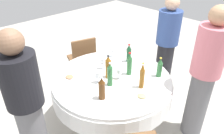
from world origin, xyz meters
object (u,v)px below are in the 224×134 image
at_px(dining_table, 112,87).
at_px(bottle_amber_front, 108,67).
at_px(bottle_green_east, 110,75).
at_px(person_right, 27,107).
at_px(wine_glass_south, 98,75).
at_px(wine_glass_east, 112,50).
at_px(plate_far, 70,78).
at_px(wine_glass_left, 103,62).
at_px(plate_near, 142,97).
at_px(bottle_green_mid, 129,64).
at_px(wine_glass_inner, 119,72).
at_px(bottle_dark_green_right, 129,54).
at_px(bottle_green_left, 160,68).
at_px(bottle_brown_inner, 102,89).
at_px(chair_east, 83,57).
at_px(person_front, 166,45).
at_px(person_mid, 204,75).
at_px(bottle_amber_south, 142,76).

relative_size(dining_table, bottle_amber_front, 4.91).
xyz_separation_m(bottle_green_east, person_right, (-0.14, -0.94, -0.02)).
bearing_deg(wine_glass_south, wine_glass_east, 122.28).
relative_size(plate_far, person_right, 0.14).
distance_m(bottle_green_east, wine_glass_east, 0.73).
relative_size(wine_glass_left, plate_near, 0.69).
bearing_deg(plate_near, wine_glass_left, 172.18).
distance_m(bottle_amber_front, bottle_green_mid, 0.27).
bearing_deg(wine_glass_inner, bottle_dark_green_right, 118.69).
bearing_deg(wine_glass_south, person_right, -90.55).
xyz_separation_m(bottle_green_left, wine_glass_inner, (-0.30, -0.40, -0.02)).
xyz_separation_m(dining_table, person_right, (-0.05, -1.06, 0.27)).
bearing_deg(bottle_brown_inner, bottle_green_left, 78.85).
bearing_deg(chair_east, wine_glass_east, -65.57).
bearing_deg(chair_east, bottle_green_left, -67.81).
bearing_deg(chair_east, wine_glass_left, -90.71).
height_order(wine_glass_left, plate_far, wine_glass_left).
xyz_separation_m(bottle_dark_green_right, bottle_green_east, (0.24, -0.58, 0.02)).
relative_size(wine_glass_east, plate_near, 0.66).
bearing_deg(plate_far, bottle_green_east, 31.47).
xyz_separation_m(bottle_amber_front, person_front, (0.04, 1.19, -0.06)).
bearing_deg(wine_glass_east, wine_glass_south, -57.72).
bearing_deg(bottle_amber_front, bottle_green_east, -35.97).
bearing_deg(person_mid, wine_glass_left, -99.03).
relative_size(wine_glass_east, person_right, 0.09).
height_order(bottle_green_east, person_front, person_front).
bearing_deg(bottle_brown_inner, dining_table, 121.60).
bearing_deg(person_right, person_front, -88.89).
relative_size(bottle_dark_green_right, wine_glass_left, 1.72).
relative_size(dining_table, wine_glass_inner, 10.66).
relative_size(dining_table, bottle_brown_inner, 5.55).
distance_m(bottle_dark_green_right, plate_near, 0.84).
xyz_separation_m(wine_glass_south, wine_glass_inner, (0.12, 0.25, 0.00)).
relative_size(bottle_amber_front, bottle_green_left, 1.18).
bearing_deg(wine_glass_east, plate_far, -85.27).
distance_m(wine_glass_left, plate_far, 0.48).
height_order(bottle_amber_south, wine_glass_inner, bottle_amber_south).
relative_size(bottle_green_left, wine_glass_inner, 1.85).
xyz_separation_m(bottle_amber_south, chair_east, (-1.43, 0.20, -0.38)).
relative_size(bottle_green_east, person_front, 0.19).
distance_m(plate_near, person_mid, 0.78).
relative_size(bottle_amber_south, wine_glass_south, 2.21).
bearing_deg(bottle_amber_south, person_mid, 49.21).
bearing_deg(wine_glass_left, plate_far, -102.82).
bearing_deg(wine_glass_east, bottle_amber_front, -48.55).
bearing_deg(wine_glass_inner, bottle_brown_inner, -70.95).
xyz_separation_m(bottle_brown_inner, chair_east, (-1.26, 0.67, -0.35)).
xyz_separation_m(bottle_green_left, bottle_green_east, (-0.28, -0.58, 0.02)).
xyz_separation_m(bottle_amber_front, bottle_dark_green_right, (-0.11, 0.49, -0.02)).
xyz_separation_m(bottle_green_mid, bottle_amber_south, (0.29, -0.11, 0.01)).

